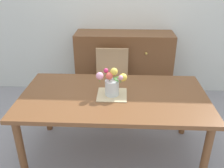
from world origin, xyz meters
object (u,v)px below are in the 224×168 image
(dresser, at_px, (124,66))
(flower_vase, at_px, (112,83))
(chair_far, at_px, (112,79))
(dining_table, at_px, (114,102))

(dresser, bearing_deg, flower_vase, -94.93)
(chair_far, bearing_deg, dresser, -107.27)
(dining_table, bearing_deg, flower_vase, -165.02)
(chair_far, xyz_separation_m, flower_vase, (0.04, -0.83, 0.34))
(dining_table, distance_m, chair_far, 0.84)
(dining_table, distance_m, dresser, 1.34)
(dining_table, bearing_deg, dresser, 85.74)
(dining_table, relative_size, dresser, 1.29)
(dining_table, height_order, dresser, dresser)
(chair_far, bearing_deg, flower_vase, 92.94)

